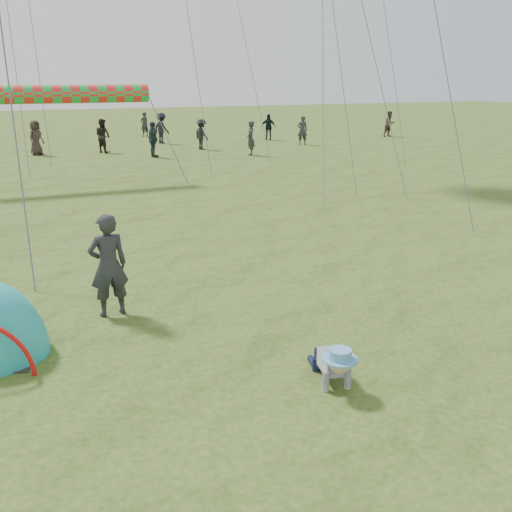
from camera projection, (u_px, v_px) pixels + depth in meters
name	position (u px, v px, depth m)	size (l,w,h in m)	color
ground	(282.00, 420.00, 6.56)	(140.00, 140.00, 0.00)	#294B12
crawling_toddler	(333.00, 362.00, 7.24)	(0.56, 0.79, 0.61)	black
standing_adult	(108.00, 265.00, 9.21)	(0.63, 0.41, 1.72)	#28272B
crowd_person_0	(302.00, 130.00, 33.06)	(0.60, 0.39, 1.64)	#2B2B34
crowd_person_1	(390.00, 124.00, 37.55)	(0.80, 0.62, 1.65)	#453832
crowd_person_2	(153.00, 140.00, 27.77)	(1.01, 0.42, 1.72)	#1E3036
crowd_person_3	(162.00, 128.00, 33.66)	(1.14, 0.66, 1.77)	black
crowd_person_4	(36.00, 138.00, 28.58)	(0.84, 0.55, 1.72)	#312623
crowd_person_6	(144.00, 124.00, 37.58)	(0.58, 0.38, 1.58)	#26262A
crowd_person_7	(103.00, 136.00, 29.51)	(0.84, 0.65, 1.73)	black
crowd_person_8	(268.00, 127.00, 35.47)	(0.93, 0.39, 1.59)	black
crowd_person_9	(202.00, 134.00, 30.85)	(1.05, 0.60, 1.62)	black
crowd_person_12	(251.00, 138.00, 28.47)	(0.62, 0.40, 1.69)	#28292D
rainbow_tube_kite	(52.00, 94.00, 19.80)	(0.64, 0.64, 6.70)	red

